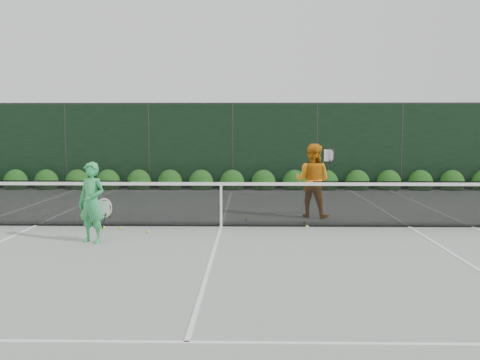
{
  "coord_description": "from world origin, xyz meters",
  "views": [
    {
      "loc": [
        0.64,
        -11.57,
        2.15
      ],
      "look_at": [
        0.41,
        0.3,
        1.0
      ],
      "focal_mm": 40.0,
      "sensor_mm": 36.0,
      "label": 1
    }
  ],
  "objects": [
    {
      "name": "tennis_net",
      "position": [
        -0.02,
        0.0,
        0.53
      ],
      "size": [
        12.9,
        0.1,
        1.07
      ],
      "color": "black",
      "rests_on": "ground"
    },
    {
      "name": "tennis_balls",
      "position": [
        -0.65,
        0.09,
        0.03
      ],
      "size": [
        4.69,
        2.02,
        0.07
      ],
      "color": "#CDE432",
      "rests_on": "ground"
    },
    {
      "name": "windscreen_fence",
      "position": [
        0.0,
        -2.71,
        1.51
      ],
      "size": [
        32.0,
        21.07,
        3.06
      ],
      "color": "black",
      "rests_on": "ground"
    },
    {
      "name": "court_lines",
      "position": [
        0.0,
        0.0,
        0.01
      ],
      "size": [
        11.03,
        23.83,
        0.01
      ],
      "color": "white",
      "rests_on": "ground"
    },
    {
      "name": "player_woman",
      "position": [
        -2.35,
        -1.67,
        0.76
      ],
      "size": [
        0.67,
        0.55,
        1.52
      ],
      "rotation": [
        0.0,
        0.0,
        -0.39
      ],
      "color": "green",
      "rests_on": "ground"
    },
    {
      "name": "player_man",
      "position": [
        2.15,
        1.33,
        0.89
      ],
      "size": [
        1.06,
        0.96,
        1.78
      ],
      "rotation": [
        0.0,
        0.0,
        2.73
      ],
      "color": "orange",
      "rests_on": "ground"
    },
    {
      "name": "ground",
      "position": [
        0.0,
        0.0,
        0.0
      ],
      "size": [
        80.0,
        80.0,
        0.0
      ],
      "primitive_type": "plane",
      "color": "gray",
      "rests_on": "ground"
    },
    {
      "name": "hedge_row",
      "position": [
        -0.0,
        7.15,
        0.23
      ],
      "size": [
        31.66,
        0.65,
        0.94
      ],
      "color": "#13390F",
      "rests_on": "ground"
    }
  ]
}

